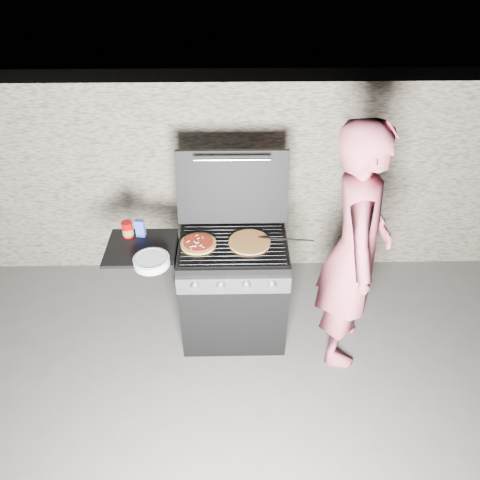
{
  "coord_description": "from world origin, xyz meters",
  "views": [
    {
      "loc": [
        0.0,
        -2.7,
        2.97
      ],
      "look_at": [
        0.05,
        0.0,
        0.95
      ],
      "focal_mm": 35.0,
      "sensor_mm": 36.0,
      "label": 1
    }
  ],
  "objects_px": {
    "gas_grill": "(202,291)",
    "pizza_topped": "(198,243)",
    "sauce_jar": "(128,229)",
    "person": "(355,251)"
  },
  "relations": [
    {
      "from": "pizza_topped",
      "to": "person",
      "type": "height_order",
      "value": "person"
    },
    {
      "from": "gas_grill",
      "to": "pizza_topped",
      "type": "bearing_deg",
      "value": 144.12
    },
    {
      "from": "sauce_jar",
      "to": "person",
      "type": "relative_size",
      "value": 0.06
    },
    {
      "from": "sauce_jar",
      "to": "pizza_topped",
      "type": "bearing_deg",
      "value": -13.61
    },
    {
      "from": "pizza_topped",
      "to": "person",
      "type": "distance_m",
      "value": 1.11
    },
    {
      "from": "sauce_jar",
      "to": "gas_grill",
      "type": "bearing_deg",
      "value": -13.71
    },
    {
      "from": "gas_grill",
      "to": "pizza_topped",
      "type": "distance_m",
      "value": 0.47
    },
    {
      "from": "pizza_topped",
      "to": "sauce_jar",
      "type": "bearing_deg",
      "value": 166.39
    },
    {
      "from": "sauce_jar",
      "to": "person",
      "type": "height_order",
      "value": "person"
    },
    {
      "from": "pizza_topped",
      "to": "sauce_jar",
      "type": "relative_size",
      "value": 2.07
    }
  ]
}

